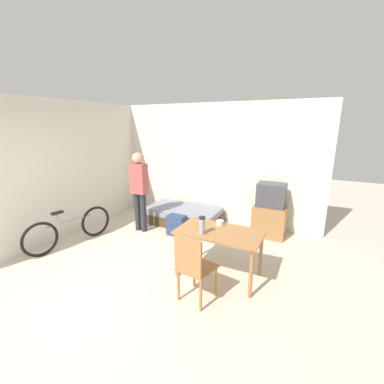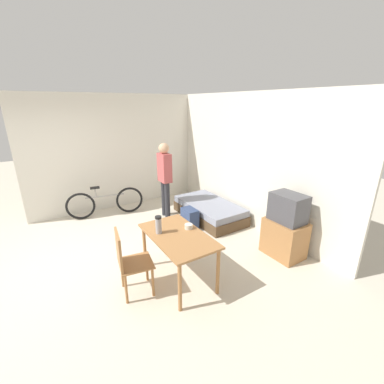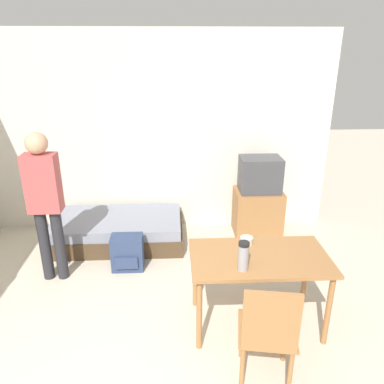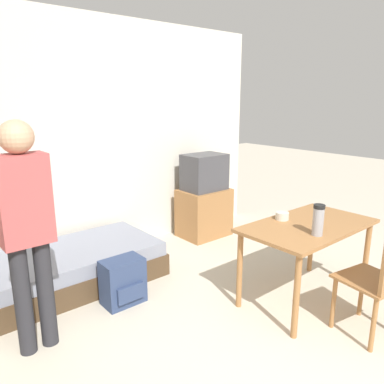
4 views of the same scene
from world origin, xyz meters
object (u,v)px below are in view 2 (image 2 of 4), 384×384
daybed (209,210)px  person_standing (165,175)px  wooden_chair (128,260)px  backpack (190,219)px  tv (285,228)px  dining_table (178,240)px  thermos_flask (158,224)px  bicycle (106,202)px  mate_bowl (189,226)px

daybed → person_standing: person_standing is taller
wooden_chair → backpack: (-1.24, 1.72, -0.32)m
daybed → person_standing: (-0.61, -0.79, 0.81)m
tv → dining_table: size_ratio=0.90×
wooden_chair → tv: bearing=79.3°
thermos_flask → backpack: bearing=133.0°
bicycle → person_standing: (0.76, 1.16, 0.66)m
bicycle → mate_bowl: mate_bowl is taller
backpack → tv: bearing=25.6°
dining_table → bicycle: bearing=-174.1°
person_standing → thermos_flask: bearing=-28.9°
thermos_flask → mate_bowl: bearing=75.5°
mate_bowl → daybed: bearing=135.1°
mate_bowl → backpack: size_ratio=0.29×
person_standing → wooden_chair: bearing=-37.7°
tv → daybed: bearing=-174.7°
tv → wooden_chair: tv is taller
daybed → wooden_chair: 2.78m
mate_bowl → backpack: mate_bowl is taller
tv → backpack: bearing=-154.4°
person_standing → mate_bowl: (2.04, -0.64, -0.22)m
person_standing → thermos_flask: 2.21m
daybed → backpack: backpack is taller
tv → mate_bowl: tv is taller
wooden_chair → bicycle: (-2.80, 0.41, -0.21)m
dining_table → bicycle: 2.91m
mate_bowl → backpack: 1.57m
tv → person_standing: bearing=-159.0°
wooden_chair → mate_bowl: 0.97m
bicycle → person_standing: person_standing is taller
person_standing → mate_bowl: bearing=-17.3°
wooden_chair → thermos_flask: (-0.11, 0.51, 0.34)m
person_standing → backpack: bearing=10.2°
bicycle → person_standing: size_ratio=1.00×
dining_table → wooden_chair: 0.72m
bicycle → thermos_flask: thermos_flask is taller
daybed → thermos_flask: bearing=-54.5°
daybed → mate_bowl: mate_bowl is taller
person_standing → backpack: person_standing is taller
bicycle → thermos_flask: size_ratio=6.50×
tv → person_standing: person_standing is taller
daybed → thermos_flask: (1.32, -1.85, 0.69)m
backpack → wooden_chair: bearing=-54.3°
thermos_flask → backpack: size_ratio=0.61×
tv → person_standing: size_ratio=0.66×
dining_table → bicycle: size_ratio=0.74×
dining_table → person_standing: (-2.12, 0.86, 0.35)m
dining_table → person_standing: 2.31m
dining_table → tv: bearing=77.7°
daybed → tv: 1.94m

